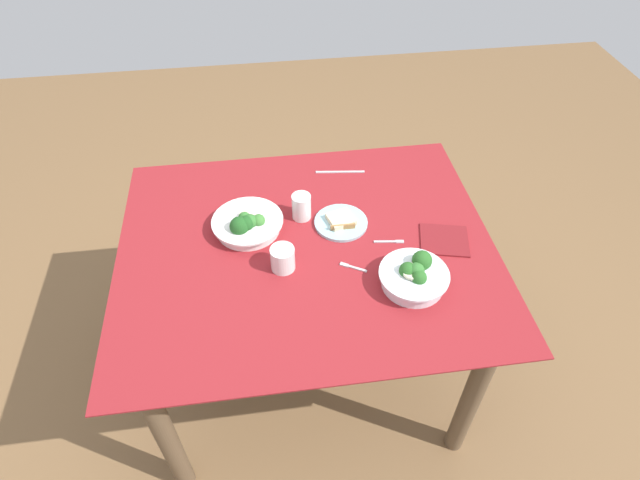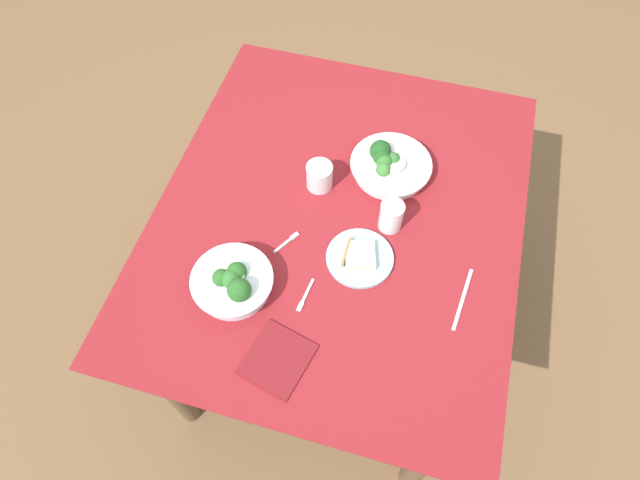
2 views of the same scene
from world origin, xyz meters
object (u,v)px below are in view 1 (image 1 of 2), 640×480
Objects in this scene: water_glass_side at (283,258)px; fork_by_near_bowl at (390,242)px; bread_side_plate at (341,222)px; broccoli_bowl_far at (247,224)px; broccoli_bowl_near at (414,276)px; napkin_folded_upper at (444,240)px; water_glass_center at (301,207)px; fork_by_far_bowl at (352,267)px; table_knife_left at (340,172)px.

water_glass_side is 0.80× the size of fork_by_near_bowl.
bread_side_plate is 2.28× the size of water_glass_side.
broccoli_bowl_near is (0.52, -0.32, 0.01)m from broccoli_bowl_far.
fork_by_near_bowl is 0.64× the size of napkin_folded_upper.
water_glass_center is at bearing 13.44° from broccoli_bowl_far.
broccoli_bowl_near is at bearing -177.45° from fork_by_far_bowl.
water_glass_side is 0.23m from fork_by_far_bowl.
broccoli_bowl_far is 1.53× the size of napkin_folded_upper.
broccoli_bowl_near reaches higher than bread_side_plate.
fork_by_near_bowl is (0.38, 0.07, -0.04)m from water_glass_side.
broccoli_bowl_far is 2.60× the size of water_glass_center.
table_knife_left is at bearing 124.49° from napkin_folded_upper.
fork_by_far_bowl is at bearing -89.59° from bread_side_plate.
bread_side_plate reaches higher than fork_by_near_bowl.
broccoli_bowl_near reaches higher than fork_by_near_bowl.
water_glass_center is at bearing 156.73° from fork_by_near_bowl.
broccoli_bowl_far is 0.48m from table_knife_left.
napkin_folded_upper reaches higher than fork_by_near_bowl.
table_knife_left is (-0.11, 0.41, -0.00)m from fork_by_near_bowl.
water_glass_side is at bearing -60.54° from broccoli_bowl_far.
bread_side_plate is at bearing -59.56° from fork_by_far_bowl.
fork_by_near_bowl is at bearing 9.87° from water_glass_side.
napkin_folded_upper is (0.34, 0.08, 0.00)m from fork_by_far_bowl.
broccoli_bowl_far reaches higher than fork_by_far_bowl.
broccoli_bowl_near is 0.36m from bread_side_plate.
water_glass_center reaches higher than fork_by_near_bowl.
broccoli_bowl_near is 2.13× the size of fork_by_near_bowl.
broccoli_bowl_far reaches higher than bread_side_plate.
water_glass_center reaches higher than broccoli_bowl_far.
water_glass_side is at bearing -175.15° from napkin_folded_upper.
water_glass_side is at bearing 21.77° from fork_by_far_bowl.
water_glass_side is (0.11, -0.19, 0.01)m from broccoli_bowl_far.
broccoli_bowl_near reaches higher than table_knife_left.
water_glass_side reaches higher than napkin_folded_upper.
fork_by_far_bowl is 0.18m from fork_by_near_bowl.
broccoli_bowl_near is at bearing -74.45° from fork_by_near_bowl.
broccoli_bowl_near is 2.31× the size of water_glass_center.
broccoli_bowl_far reaches higher than napkin_folded_upper.
bread_side_plate is 1.16× the size of napkin_folded_upper.
fork_by_near_bowl is at bearing -117.24° from fork_by_far_bowl.
broccoli_bowl_far is 0.22m from water_glass_side.
water_glass_side is at bearing -141.07° from bread_side_plate.
bread_side_plate is (-0.18, 0.31, -0.03)m from broccoli_bowl_near.
broccoli_bowl_near reaches higher than fork_by_far_bowl.
water_glass_center is (-0.14, 0.06, 0.04)m from bread_side_plate.
broccoli_bowl_far is 1.29× the size of table_knife_left.
water_glass_side reaches higher than table_knife_left.
broccoli_bowl_far is 0.40m from fork_by_far_bowl.
water_glass_center is at bearing 158.39° from napkin_folded_upper.
napkin_folded_upper is at bearing -12.08° from broccoli_bowl_far.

